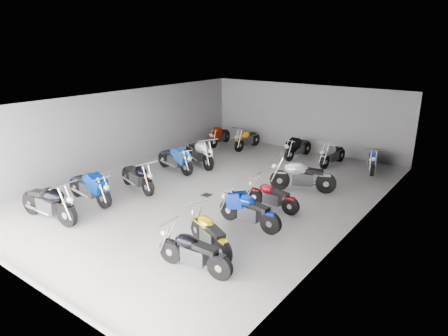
{
  "coord_description": "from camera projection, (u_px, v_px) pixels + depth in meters",
  "views": [
    {
      "loc": [
        8.26,
        -10.53,
        5.16
      ],
      "look_at": [
        0.49,
        -0.15,
        1.0
      ],
      "focal_mm": 32.0,
      "sensor_mm": 36.0,
      "label": 1
    }
  ],
  "objects": [
    {
      "name": "ground",
      "position": [
        215.0,
        191.0,
        14.32
      ],
      "size": [
        14.0,
        14.0,
        0.0
      ],
      "primitive_type": "plane",
      "color": "#A09D98",
      "rests_on": "ground"
    },
    {
      "name": "wall_back",
      "position": [
        305.0,
        118.0,
        19.16
      ],
      "size": [
        10.0,
        0.1,
        3.2
      ],
      "primitive_type": "cube",
      "color": "slate",
      "rests_on": "ground"
    },
    {
      "name": "wall_left",
      "position": [
        121.0,
        129.0,
        16.68
      ],
      "size": [
        0.1,
        14.0,
        3.2
      ],
      "primitive_type": "cube",
      "color": "slate",
      "rests_on": "ground"
    },
    {
      "name": "wall_right",
      "position": [
        358.0,
        176.0,
        10.97
      ],
      "size": [
        0.1,
        14.0,
        3.2
      ],
      "primitive_type": "cube",
      "color": "slate",
      "rests_on": "ground"
    },
    {
      "name": "ceiling",
      "position": [
        215.0,
        101.0,
        13.33
      ],
      "size": [
        10.0,
        14.0,
        0.04
      ],
      "primitive_type": "cube",
      "color": "black",
      "rests_on": "wall_back"
    },
    {
      "name": "drain_grate",
      "position": [
        207.0,
        195.0,
        13.93
      ],
      "size": [
        0.32,
        0.32,
        0.01
      ],
      "primitive_type": "cube",
      "color": "black",
      "rests_on": "ground"
    },
    {
      "name": "motorcycle_left_a",
      "position": [
        49.0,
        203.0,
        11.82
      ],
      "size": [
        2.39,
        0.53,
        1.05
      ],
      "rotation": [
        0.0,
        0.0,
        -1.48
      ],
      "color": "black",
      "rests_on": "ground"
    },
    {
      "name": "motorcycle_left_b",
      "position": [
        90.0,
        187.0,
        13.16
      ],
      "size": [
        2.26,
        0.47,
        0.99
      ],
      "rotation": [
        0.0,
        0.0,
        -1.62
      ],
      "color": "black",
      "rests_on": "ground"
    },
    {
      "name": "motorcycle_left_c",
      "position": [
        138.0,
        177.0,
        14.24
      ],
      "size": [
        2.13,
        0.66,
        0.95
      ],
      "rotation": [
        0.0,
        0.0,
        -1.81
      ],
      "color": "black",
      "rests_on": "ground"
    },
    {
      "name": "motorcycle_left_e",
      "position": [
        175.0,
        159.0,
        16.32
      ],
      "size": [
        2.19,
        0.59,
        0.97
      ],
      "rotation": [
        0.0,
        0.0,
        -1.75
      ],
      "color": "black",
      "rests_on": "ground"
    },
    {
      "name": "motorcycle_left_f",
      "position": [
        199.0,
        153.0,
        17.06
      ],
      "size": [
        2.24,
        1.06,
        1.04
      ],
      "rotation": [
        0.0,
        0.0,
        -1.97
      ],
      "color": "black",
      "rests_on": "ground"
    },
    {
      "name": "motorcycle_right_a",
      "position": [
        193.0,
        252.0,
        9.25
      ],
      "size": [
        2.01,
        0.45,
        0.88
      ],
      "rotation": [
        0.0,
        0.0,
        1.67
      ],
      "color": "black",
      "rests_on": "ground"
    },
    {
      "name": "motorcycle_right_b",
      "position": [
        209.0,
        233.0,
        10.15
      ],
      "size": [
        1.88,
        0.87,
        0.87
      ],
      "rotation": [
        0.0,
        0.0,
        1.18
      ],
      "color": "black",
      "rests_on": "ground"
    },
    {
      "name": "motorcycle_right_c",
      "position": [
        249.0,
        210.0,
        11.46
      ],
      "size": [
        2.11,
        0.43,
        0.93
      ],
      "rotation": [
        0.0,
        0.0,
        1.53
      ],
      "color": "black",
      "rests_on": "ground"
    },
    {
      "name": "motorcycle_right_d",
      "position": [
        272.0,
        196.0,
        12.64
      ],
      "size": [
        1.87,
        0.36,
        0.82
      ],
      "rotation": [
        0.0,
        0.0,
        1.57
      ],
      "color": "black",
      "rests_on": "ground"
    },
    {
      "name": "motorcycle_right_f",
      "position": [
        302.0,
        176.0,
        14.14
      ],
      "size": [
        2.19,
        1.1,
        1.03
      ],
      "rotation": [
        0.0,
        0.0,
        1.99
      ],
      "color": "black",
      "rests_on": "ground"
    },
    {
      "name": "motorcycle_back_a",
      "position": [
        220.0,
        136.0,
        20.45
      ],
      "size": [
        0.53,
        2.01,
        0.89
      ],
      "rotation": [
        0.0,
        0.0,
        3.32
      ],
      "color": "black",
      "rests_on": "ground"
    },
    {
      "name": "motorcycle_back_b",
      "position": [
        247.0,
        139.0,
        19.74
      ],
      "size": [
        0.41,
        2.09,
        0.92
      ],
      "rotation": [
        0.0,
        0.0,
        3.16
      ],
      "color": "black",
      "rests_on": "ground"
    },
    {
      "name": "motorcycle_back_d",
      "position": [
        298.0,
        147.0,
        18.19
      ],
      "size": [
        0.46,
        2.1,
        0.92
      ],
      "rotation": [
        0.0,
        0.0,
        3.06
      ],
      "color": "black",
      "rests_on": "ground"
    },
    {
      "name": "motorcycle_back_e",
      "position": [
        333.0,
        154.0,
        17.12
      ],
      "size": [
        0.45,
        2.03,
        0.89
      ],
      "rotation": [
        0.0,
        0.0,
        3.05
      ],
      "color": "black",
      "rests_on": "ground"
    },
    {
      "name": "motorcycle_back_f",
      "position": [
        373.0,
        160.0,
        16.37
      ],
      "size": [
        0.76,
        1.96,
        0.89
      ],
      "rotation": [
        0.0,
        0.0,
        3.46
      ],
      "color": "black",
      "rests_on": "ground"
    }
  ]
}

